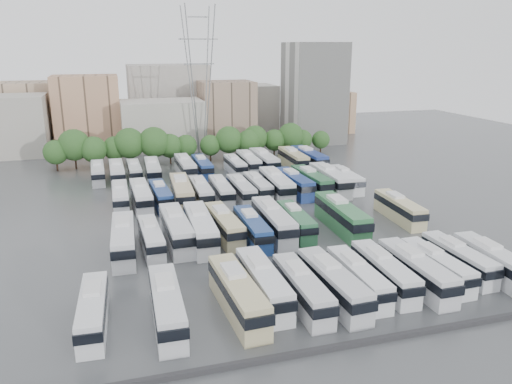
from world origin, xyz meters
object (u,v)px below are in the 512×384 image
object	(u,v)px
bus_r0_s0	(93,310)
bus_r3_s5	(185,167)
bus_r1_s10	(341,216)
bus_r3_s3	(153,170)
bus_r0_s6	(302,288)
bus_r1_s4	(200,228)
bus_r1_s7	(273,221)
bus_r3_s8	(235,165)
bus_r2_s8	(258,187)
bus_r3_s9	(249,162)
bus_r0_s8	(358,277)
bus_r2_s1	(120,196)
bus_r2_s5	(201,192)
bus_r3_s1	(117,172)
bus_r0_s2	(167,305)
bus_r1_s6	(252,228)
bus_r0_s10	(416,270)
bus_r1_s8	(296,221)
electricity_pylon	(199,75)
bus_r2_s3	(161,195)
apartment_tower	(314,93)
bus_r0_s5	(263,283)
bus_r2_s4	(182,192)
bus_r0_s9	(384,271)
bus_r2_s7	(241,190)
bus_r0_s13	(494,262)
bus_r3_s6	(202,167)
bus_r1_s5	(224,224)
bus_r3_s13	(309,158)
bus_r3_s12	(293,159)
bus_r3_s2	(134,171)
bus_r2_s10	(294,183)
bus_r2_s2	(141,196)
bus_r2_s9	(276,184)
bus_r0_s12	(458,258)
bus_r0_s11	(437,266)
bus_r2_s13	(345,179)
bus_r3_s10	(264,161)
bus_r2_s6	(221,191)
bus_r1_s13	(399,208)

from	to	relation	value
bus_r0_s0	bus_r3_s5	size ratio (longest dim) A/B	0.88
bus_r1_s10	bus_r3_s3	world-z (taller)	bus_r1_s10
bus_r0_s6	bus_r1_s4	distance (m)	20.32
bus_r1_s7	bus_r3_s8	xyz separation A→B (m)	(3.34, 34.92, -0.35)
bus_r2_s8	bus_r3_s9	size ratio (longest dim) A/B	0.92
bus_r0_s8	bus_r3_s5	distance (m)	54.95
bus_r2_s1	bus_r1_s10	bearing A→B (deg)	-33.02
bus_r2_s5	bus_r3_s1	distance (m)	21.75
bus_r0_s2	bus_r3_s3	size ratio (longest dim) A/B	0.99
bus_r1_s6	bus_r3_s5	xyz separation A→B (m)	(-3.32, 36.89, 0.14)
bus_r0_s10	bus_r3_s9	size ratio (longest dim) A/B	0.98
bus_r1_s8	electricity_pylon	bearing A→B (deg)	95.53
bus_r0_s0	bus_r2_s3	world-z (taller)	bus_r2_s3
bus_r0_s10	apartment_tower	bearing A→B (deg)	74.79
bus_r2_s1	bus_r3_s3	size ratio (longest dim) A/B	0.93
bus_r0_s5	bus_r2_s4	size ratio (longest dim) A/B	0.91
bus_r0_s8	bus_r0_s9	size ratio (longest dim) A/B	0.96
bus_r1_s10	bus_r2_s5	world-z (taller)	bus_r1_s10
bus_r2_s7	bus_r2_s8	world-z (taller)	bus_r2_s7
bus_r0_s13	bus_r3_s6	world-z (taller)	bus_r0_s13
bus_r0_s6	bus_r1_s5	xyz separation A→B (m)	(-3.37, 20.16, 0.06)
bus_r0_s5	bus_r3_s13	world-z (taller)	bus_r3_s13
bus_r3_s12	bus_r3_s2	bearing A→B (deg)	-179.37
bus_r2_s10	bus_r1_s6	bearing A→B (deg)	-126.54
bus_r2_s2	bus_r2_s9	size ratio (longest dim) A/B	0.91
electricity_pylon	bus_r0_s12	bearing A→B (deg)	-77.41
bus_r3_s3	apartment_tower	bearing A→B (deg)	34.13
bus_r0_s5	bus_r3_s6	world-z (taller)	bus_r0_s5
bus_r0_s11	bus_r2_s2	size ratio (longest dim) A/B	0.89
bus_r3_s13	bus_r2_s13	bearing A→B (deg)	-91.82
bus_r2_s5	bus_r3_s9	size ratio (longest dim) A/B	0.94
bus_r2_s4	bus_r3_s8	bearing A→B (deg)	54.91
bus_r2_s7	bus_r3_s3	distance (m)	22.13
bus_r0_s2	bus_r3_s3	world-z (taller)	bus_r3_s3
bus_r0_s11	bus_r3_s10	distance (m)	53.90
bus_r1_s10	bus_r2_s7	bearing A→B (deg)	121.00
apartment_tower	bus_r3_s12	bearing A→B (deg)	-119.93
bus_r3_s3	bus_r3_s8	bearing A→B (deg)	2.27
bus_r1_s6	bus_r3_s3	world-z (taller)	bus_r3_s3
bus_r2_s10	bus_r2_s2	bearing A→B (deg)	178.65
bus_r1_s7	bus_r1_s10	xyz separation A→B (m)	(9.81, -0.80, 0.07)
bus_r3_s9	bus_r3_s13	xyz separation A→B (m)	(12.99, -0.97, 0.19)
electricity_pylon	bus_r3_s6	bearing A→B (deg)	-100.15
bus_r1_s8	bus_r3_s5	bearing A→B (deg)	108.09
bus_r2_s6	bus_r3_s10	bearing A→B (deg)	55.42
bus_r2_s4	bus_r0_s10	bearing A→B (deg)	-58.79
bus_r0_s6	bus_r0_s9	world-z (taller)	bus_r0_s6
bus_r0_s5	bus_r1_s13	size ratio (longest dim) A/B	1.04
electricity_pylon	apartment_tower	bearing A→B (deg)	14.04
bus_r0_s11	bus_r3_s12	world-z (taller)	bus_r3_s12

